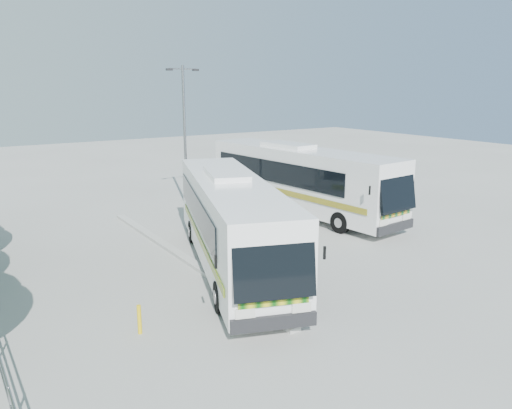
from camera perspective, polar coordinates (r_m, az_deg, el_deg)
ground at (r=21.14m, az=-0.51°, el=-6.46°), size 100.00×100.00×0.00m
kerb_divider at (r=21.73m, az=-8.53°, el=-5.84°), size 0.40×16.00×0.15m
coach_main at (r=19.97m, az=-2.82°, el=-1.81°), size 6.67×12.92×3.56m
coach_adjacent at (r=28.64m, az=5.11°, el=3.03°), size 3.90×13.61×3.73m
lamppost at (r=30.06m, az=-8.16°, el=8.37°), size 2.04×0.23×8.34m
bollard at (r=15.53m, az=-13.18°, el=-12.67°), size 0.14×0.14×0.91m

